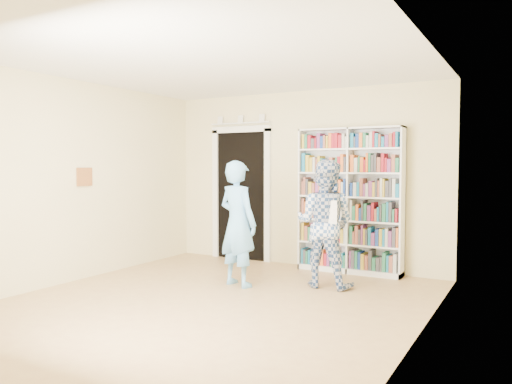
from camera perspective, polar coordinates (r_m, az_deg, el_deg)
floor at (r=5.78m, az=-5.06°, el=-12.57°), size 5.00×5.00×0.00m
ceiling at (r=5.68m, az=-5.19°, el=14.68°), size 5.00×5.00×0.00m
wall_back at (r=7.76m, az=5.37°, el=1.52°), size 4.50×0.00×4.50m
wall_left at (r=7.09m, az=-20.32°, el=1.21°), size 0.00×5.00×5.00m
wall_right at (r=4.68m, az=18.24°, el=0.41°), size 0.00×5.00×5.00m
bookshelf at (r=7.33m, az=10.69°, el=-0.89°), size 1.52×0.29×2.09m
doorway at (r=8.25m, az=-1.70°, el=0.43°), size 1.10×0.08×2.43m
wall_art at (r=7.20m, az=-19.01°, el=1.65°), size 0.03×0.25×0.25m
man_blue at (r=6.43m, az=-2.09°, el=-3.62°), size 0.67×0.52×1.62m
man_plaid at (r=6.44m, az=7.86°, el=-3.60°), size 0.80×0.62×1.62m
paper_sheet at (r=6.20m, az=8.37°, el=-2.29°), size 0.21×0.02×0.29m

